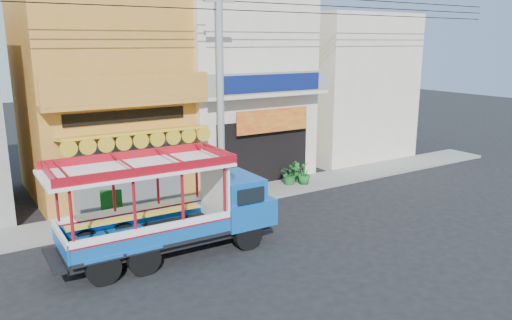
{
  "coord_description": "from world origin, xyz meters",
  "views": [
    {
      "loc": [
        -9.73,
        -12.78,
        6.21
      ],
      "look_at": [
        0.03,
        2.5,
        1.89
      ],
      "focal_mm": 35.0,
      "sensor_mm": 36.0,
      "label": 1
    }
  ],
  "objects_px": {
    "utility_pole": "(224,75)",
    "potted_plant_a": "(289,173)",
    "potted_plant_b": "(297,172)",
    "potted_plant_c": "(304,173)",
    "songthaew_truck": "(182,205)",
    "green_sign": "(112,208)"
  },
  "relations": [
    {
      "from": "green_sign",
      "to": "potted_plant_a",
      "type": "xyz_separation_m",
      "value": [
        7.9,
        0.42,
        0.02
      ]
    },
    {
      "from": "utility_pole",
      "to": "green_sign",
      "type": "distance_m",
      "value": 6.17
    },
    {
      "from": "potted_plant_a",
      "to": "potted_plant_c",
      "type": "relative_size",
      "value": 0.99
    },
    {
      "from": "potted_plant_a",
      "to": "potted_plant_c",
      "type": "bearing_deg",
      "value": -88.43
    },
    {
      "from": "potted_plant_b",
      "to": "potted_plant_a",
      "type": "bearing_deg",
      "value": 50.58
    },
    {
      "from": "songthaew_truck",
      "to": "potted_plant_a",
      "type": "height_order",
      "value": "songthaew_truck"
    },
    {
      "from": "utility_pole",
      "to": "potted_plant_b",
      "type": "height_order",
      "value": "utility_pole"
    },
    {
      "from": "potted_plant_b",
      "to": "potted_plant_c",
      "type": "height_order",
      "value": "potted_plant_c"
    },
    {
      "from": "green_sign",
      "to": "potted_plant_b",
      "type": "relative_size",
      "value": 1.27
    },
    {
      "from": "potted_plant_c",
      "to": "potted_plant_b",
      "type": "bearing_deg",
      "value": -128.34
    },
    {
      "from": "potted_plant_a",
      "to": "potted_plant_b",
      "type": "bearing_deg",
      "value": -49.23
    },
    {
      "from": "utility_pole",
      "to": "potted_plant_a",
      "type": "distance_m",
      "value": 5.8
    },
    {
      "from": "songthaew_truck",
      "to": "green_sign",
      "type": "relative_size",
      "value": 5.92
    },
    {
      "from": "songthaew_truck",
      "to": "potted_plant_a",
      "type": "relative_size",
      "value": 6.79
    },
    {
      "from": "songthaew_truck",
      "to": "utility_pole",
      "type": "bearing_deg",
      "value": 44.1
    },
    {
      "from": "potted_plant_a",
      "to": "potted_plant_c",
      "type": "xyz_separation_m",
      "value": [
        0.58,
        -0.34,
        0.0
      ]
    },
    {
      "from": "utility_pole",
      "to": "potted_plant_a",
      "type": "xyz_separation_m",
      "value": [
        3.65,
        0.85,
        -4.43
      ]
    },
    {
      "from": "green_sign",
      "to": "potted_plant_c",
      "type": "bearing_deg",
      "value": 0.56
    },
    {
      "from": "potted_plant_a",
      "to": "potted_plant_b",
      "type": "distance_m",
      "value": 0.53
    },
    {
      "from": "songthaew_truck",
      "to": "potted_plant_b",
      "type": "bearing_deg",
      "value": 28.56
    },
    {
      "from": "utility_pole",
      "to": "songthaew_truck",
      "type": "relative_size",
      "value": 4.24
    },
    {
      "from": "green_sign",
      "to": "potted_plant_c",
      "type": "relative_size",
      "value": 1.14
    }
  ]
}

